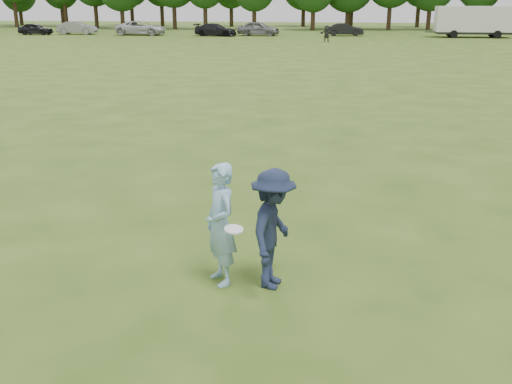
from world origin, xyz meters
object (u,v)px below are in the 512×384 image
at_px(car_b, 77,28).
at_px(car_d, 216,30).
at_px(player_far_d, 327,34).
at_px(car_e, 259,28).
at_px(car_a, 35,29).
at_px(car_c, 141,28).
at_px(defender, 273,229).
at_px(car_f, 345,30).
at_px(cargo_trailer, 474,20).
at_px(thrower, 221,224).

distance_m(car_b, car_d, 16.51).
bearing_deg(car_d, player_far_d, -115.34).
bearing_deg(car_e, car_a, 98.63).
height_order(car_c, car_d, car_c).
relative_size(defender, player_far_d, 1.14).
relative_size(car_b, car_f, 1.08).
bearing_deg(cargo_trailer, player_far_d, -149.97).
height_order(car_c, car_f, car_c).
relative_size(player_far_d, car_b, 0.35).
relative_size(thrower, car_e, 0.39).
bearing_deg(car_a, car_e, -85.48).
relative_size(player_far_d, car_e, 0.33).
distance_m(thrower, defender, 0.77).
distance_m(car_b, car_e, 21.10).
height_order(car_f, cargo_trailer, cargo_trailer).
relative_size(car_c, car_f, 1.37).
height_order(defender, car_b, defender).
bearing_deg(car_f, car_a, 89.87).
relative_size(defender, cargo_trailer, 0.20).
bearing_deg(thrower, car_b, 171.84).
xyz_separation_m(defender, car_b, (-29.21, 60.13, -0.15)).
xyz_separation_m(thrower, cargo_trailer, (15.69, 60.28, 0.87)).
relative_size(car_b, car_e, 0.96).
distance_m(car_a, cargo_trailer, 48.60).
distance_m(player_far_d, car_c, 22.59).
height_order(thrower, car_f, thrower).
distance_m(defender, car_e, 60.90).
xyz_separation_m(thrower, car_f, (2.18, 61.25, -0.23)).
xyz_separation_m(thrower, player_far_d, (0.39, 51.43, -0.14)).
height_order(car_b, car_c, car_c).
bearing_deg(car_a, car_d, -88.11).
bearing_deg(car_d, car_c, 92.85).
relative_size(defender, car_a, 0.46).
bearing_deg(car_c, thrower, -161.29).
xyz_separation_m(thrower, defender, (0.77, -0.02, -0.03)).
bearing_deg(car_e, car_f, -79.38).
xyz_separation_m(thrower, car_b, (-28.44, 60.11, -0.18)).
height_order(thrower, car_c, thrower).
bearing_deg(car_c, car_b, 86.34).
xyz_separation_m(car_b, car_f, (30.62, 1.14, -0.06)).
bearing_deg(thrower, car_f, 144.48).
distance_m(thrower, car_d, 60.30).
distance_m(car_c, car_f, 22.88).
distance_m(car_d, cargo_trailer, 27.70).
xyz_separation_m(car_d, cargo_trailer, (27.65, 1.17, 1.10)).
bearing_deg(car_c, defender, -160.64).
distance_m(thrower, player_far_d, 51.43).
bearing_deg(car_f, defender, 174.58).
distance_m(player_far_d, car_e, 11.80).
bearing_deg(player_far_d, cargo_trailer, 18.57).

